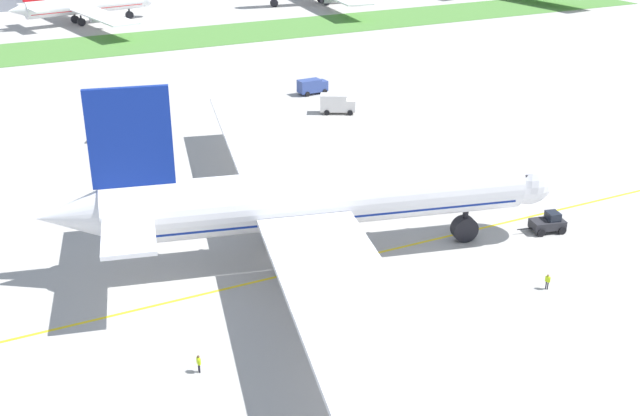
# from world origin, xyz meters

# --- Properties ---
(ground_plane) EXTENTS (600.00, 600.00, 0.00)m
(ground_plane) POSITION_xyz_m (0.00, 0.00, 0.00)
(ground_plane) COLOR #ADAAA5
(ground_plane) RESTS_ON ground
(apron_taxi_line) EXTENTS (280.00, 0.36, 0.01)m
(apron_taxi_line) POSITION_xyz_m (0.00, -3.61, 0.00)
(apron_taxi_line) COLOR yellow
(apron_taxi_line) RESTS_ON ground
(grass_median_strip) EXTENTS (320.00, 24.00, 0.10)m
(grass_median_strip) POSITION_xyz_m (0.00, 113.61, 0.05)
(grass_median_strip) COLOR #4C8438
(grass_median_strip) RESTS_ON ground
(airliner_foreground) EXTENTS (52.55, 83.07, 19.27)m
(airliner_foreground) POSITION_xyz_m (1.94, -1.29, 6.54)
(airliner_foreground) COLOR white
(airliner_foreground) RESTS_ON ground
(pushback_tug) EXTENTS (5.58, 3.20, 2.29)m
(pushback_tug) POSITION_xyz_m (28.28, -7.55, 1.04)
(pushback_tug) COLOR #26262B
(pushback_tug) RESTS_ON ground
(ground_crew_wingwalker_port) EXTENTS (0.35, 0.54, 1.60)m
(ground_crew_wingwalker_port) POSITION_xyz_m (19.30, -17.56, 0.97)
(ground_crew_wingwalker_port) COLOR black
(ground_crew_wingwalker_port) RESTS_ON ground
(ground_crew_marshaller_front) EXTENTS (0.25, 0.56, 1.60)m
(ground_crew_marshaller_front) POSITION_xyz_m (-15.16, -15.40, 0.97)
(ground_crew_marshaller_front) COLOR black
(ground_crew_marshaller_front) RESTS_ON ground
(service_truck_baggage_loader) EXTENTS (6.14, 4.73, 3.21)m
(service_truck_baggage_loader) POSITION_xyz_m (28.23, 43.18, 1.70)
(service_truck_baggage_loader) COLOR white
(service_truck_baggage_loader) RESTS_ON ground
(service_truck_fuel_bowser) EXTENTS (5.72, 4.32, 2.51)m
(service_truck_fuel_bowser) POSITION_xyz_m (-7.96, 45.35, 1.41)
(service_truck_fuel_bowser) COLOR black
(service_truck_fuel_bowser) RESTS_ON ground
(service_truck_catering_van) EXTENTS (5.40, 2.71, 2.68)m
(service_truck_catering_van) POSITION_xyz_m (29.81, 55.67, 1.48)
(service_truck_catering_van) COLOR #33478C
(service_truck_catering_van) RESTS_ON ground
(parked_airliner_far_left) EXTENTS (37.87, 59.69, 13.72)m
(parked_airliner_far_left) POSITION_xyz_m (6.82, 142.70, 4.65)
(parked_airliner_far_left) COLOR white
(parked_airliner_far_left) RESTS_ON ground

